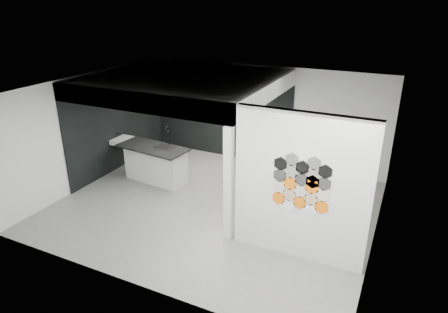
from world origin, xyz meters
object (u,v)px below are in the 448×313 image
(glass_bowl, at_px, (265,118))
(stockpot, at_px, (183,106))
(bottle_dark, at_px, (204,109))
(utensil_cup, at_px, (195,109))
(partition_panel, at_px, (301,188))
(wall_basin, at_px, (122,140))
(kitchen_island, at_px, (156,163))
(kettle, at_px, (244,114))
(glass_vase, at_px, (265,117))

(glass_bowl, bearing_deg, stockpot, 180.00)
(bottle_dark, bearing_deg, utensil_cup, 180.00)
(bottle_dark, height_order, utensil_cup, bottle_dark)
(stockpot, distance_m, bottle_dark, 0.71)
(partition_panel, xyz_separation_m, stockpot, (-4.73, 3.87, 0.01))
(partition_panel, relative_size, bottle_dark, 18.41)
(stockpot, relative_size, bottle_dark, 1.41)
(glass_bowl, bearing_deg, wall_basin, -148.65)
(kitchen_island, height_order, utensil_cup, kitchen_island)
(wall_basin, height_order, kettle, kettle)
(stockpot, bearing_deg, kettle, 0.00)
(partition_panel, distance_m, stockpot, 6.11)
(stockpot, bearing_deg, glass_vase, 0.00)
(glass_vase, xyz_separation_m, bottle_dark, (-1.95, 0.00, 0.01))
(wall_basin, distance_m, utensil_cup, 2.41)
(partition_panel, relative_size, kettle, 15.91)
(wall_basin, bearing_deg, partition_panel, -18.23)
(wall_basin, relative_size, kettle, 3.41)
(wall_basin, xyz_separation_m, stockpot, (0.73, 2.07, 0.56))
(glass_bowl, height_order, utensil_cup, glass_bowl)
(kettle, height_order, bottle_dark, bottle_dark)
(partition_panel, bearing_deg, wall_basin, 161.77)
(glass_vase, bearing_deg, utensil_cup, 180.00)
(glass_vase, height_order, utensil_cup, glass_vase)
(glass_bowl, xyz_separation_m, glass_vase, (0.00, 0.00, 0.01))
(partition_panel, height_order, stockpot, partition_panel)
(stockpot, xyz_separation_m, utensil_cup, (0.39, 0.00, -0.04))
(kitchen_island, bearing_deg, wall_basin, 174.52)
(stockpot, bearing_deg, bottle_dark, 0.00)
(wall_basin, relative_size, stockpot, 2.80)
(wall_basin, distance_m, kitchen_island, 1.32)
(glass_bowl, relative_size, utensil_cup, 1.77)
(bottle_dark, distance_m, utensil_cup, 0.32)
(glass_bowl, distance_m, utensil_cup, 2.26)
(wall_basin, height_order, utensil_cup, utensil_cup)
(kettle, relative_size, utensil_cup, 2.00)
(partition_panel, distance_m, utensil_cup, 5.81)
(glass_bowl, xyz_separation_m, utensil_cup, (-2.26, 0.00, -0.01))
(partition_panel, distance_m, glass_bowl, 4.39)
(wall_basin, height_order, stockpot, stockpot)
(glass_vase, bearing_deg, kitchen_island, -132.81)
(kettle, bearing_deg, kitchen_island, -107.35)
(glass_bowl, height_order, bottle_dark, bottle_dark)
(kettle, height_order, glass_vase, kettle)
(kitchen_island, bearing_deg, partition_panel, -14.40)
(glass_bowl, bearing_deg, utensil_cup, 180.00)
(utensil_cup, bearing_deg, kitchen_island, -87.03)
(glass_bowl, bearing_deg, glass_vase, 0.00)
(partition_panel, xyz_separation_m, bottle_dark, (-4.02, 3.87, -0.00))
(glass_vase, bearing_deg, partition_panel, -61.77)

